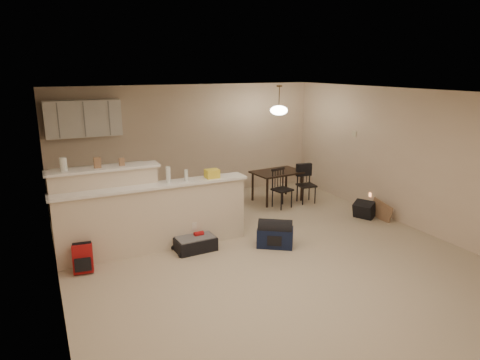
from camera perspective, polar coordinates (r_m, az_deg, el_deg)
room at (r=6.46m, az=3.50°, el=0.38°), size 7.00×7.02×2.50m
breakfast_bar at (r=6.94m, az=-13.49°, el=-4.52°), size 3.08×0.58×1.39m
upper_cabinets at (r=8.87m, az=-20.18°, el=7.72°), size 1.40×0.34×0.70m
kitchen_counter at (r=9.04m, az=-18.02°, el=-1.38°), size 1.80×0.60×0.90m
thermostat at (r=9.36m, az=14.99°, el=5.98°), size 0.02×0.12×0.12m
jar at (r=6.72m, az=-22.48°, el=1.93°), size 0.10×0.10×0.20m
cereal_box at (r=6.76m, az=-18.49°, el=2.20°), size 0.10×0.07×0.16m
small_box at (r=6.82m, az=-15.49°, el=2.36°), size 0.08×0.06×0.12m
bottle_a at (r=6.81m, az=-9.55°, el=0.69°), size 0.07×0.07×0.26m
bottle_b at (r=6.90m, az=-7.18°, el=0.63°), size 0.06×0.06×0.18m
bag_lump at (r=7.06m, az=-3.75°, el=0.86°), size 0.22×0.18×0.14m
dining_table at (r=9.35m, az=5.01°, el=0.68°), size 1.12×0.80×0.66m
pendant_lamp at (r=9.11m, az=5.21°, el=9.29°), size 0.36×0.36×0.62m
dining_chair_near at (r=8.95m, az=5.66°, el=-1.13°), size 0.42×0.40×0.82m
dining_chair_far at (r=9.33m, az=8.85°, el=-0.56°), size 0.40×0.38×0.82m
suitcase at (r=6.99m, az=-6.00°, el=-8.45°), size 0.65×0.44×0.21m
red_backpack at (r=6.62m, az=-20.22°, el=-9.80°), size 0.29×0.21×0.41m
navy_duffel at (r=7.09m, az=4.70°, el=-7.61°), size 0.66×0.59×0.32m
black_daypack at (r=8.70m, az=16.21°, el=-3.87°), size 0.39×0.44×0.32m
cardboard_sheet at (r=8.68m, az=18.34°, el=-3.92°), size 0.05×0.48×0.36m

